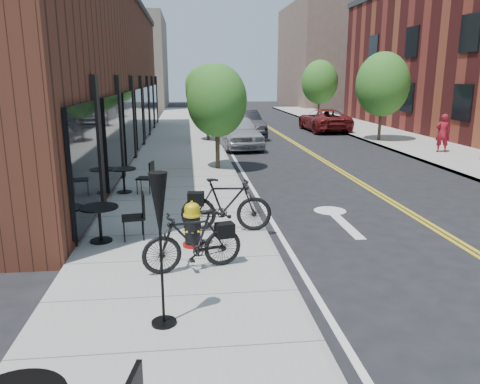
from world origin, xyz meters
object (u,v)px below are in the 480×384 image
bicycle_left (193,241)px  parked_car_far (324,120)px  parked_car_b (244,124)px  bistro_set_c (124,177)px  fire_hydrant (192,225)px  bicycle_right (226,205)px  bistro_set_b (100,219)px  pedestrian (443,133)px  parked_car_c (219,111)px  parked_car_a (238,132)px  patio_umbrella (160,218)px

bicycle_left → parked_car_far: bearing=144.3°
parked_car_b → bistro_set_c: bearing=-117.2°
fire_hydrant → bicycle_right: size_ratio=0.47×
bistro_set_b → pedestrian: bearing=29.6°
bistro_set_b → parked_car_b: 18.61m
fire_hydrant → parked_car_c: (2.52, 29.01, 0.24)m
bicycle_left → parked_car_a: parked_car_a is taller
patio_umbrella → pedestrian: size_ratio=1.24×
patio_umbrella → parked_car_far: bearing=68.8°
pedestrian → fire_hydrant: bearing=60.8°
bicycle_left → bistro_set_b: size_ratio=0.97×
parked_car_a → parked_car_c: bearing=84.3°
parked_car_b → parked_car_far: parked_car_b is taller
parked_car_a → parked_car_b: parked_car_a is taller
bistro_set_b → parked_car_b: size_ratio=0.39×
bistro_set_b → bicycle_right: bearing=-0.4°
parked_car_far → bistro_set_b: bearing=61.0°
parked_car_b → parked_car_far: 6.08m
bistro_set_b → pedestrian: pedestrian is taller
fire_hydrant → parked_car_b: parked_car_b is taller
fire_hydrant → bistro_set_c: 5.14m
bicycle_left → parked_car_b: bearing=156.6°
bicycle_left → parked_car_a: 15.55m
bistro_set_c → bicycle_left: bearing=-59.3°
bicycle_right → fire_hydrant: bearing=143.8°
fire_hydrant → bicycle_right: 1.16m
fire_hydrant → pedestrian: size_ratio=0.54×
bicycle_right → bistro_set_c: (-2.70, 3.89, -0.13)m
bistro_set_b → bistro_set_c: bistro_set_b is taller
bistro_set_b → bistro_set_c: 4.27m
fire_hydrant → parked_car_a: parked_car_a is taller
parked_car_b → parked_car_c: bearing=87.6°
bistro_set_c → bicycle_right: bearing=-42.5°
fire_hydrant → pedestrian: pedestrian is taller
parked_car_c → pedestrian: bearing=-66.6°
bicycle_right → parked_car_b: size_ratio=0.42×
fire_hydrant → patio_umbrella: bearing=-97.7°
fire_hydrant → parked_car_c: size_ratio=0.17×
fire_hydrant → parked_car_a: (2.45, 14.14, 0.24)m
parked_car_c → parked_car_a: bearing=-93.1°
parked_car_b → bicycle_right: bearing=-104.4°
parked_car_b → pedestrian: bearing=-48.5°
parked_car_c → bicycle_left: bearing=-97.6°
patio_umbrella → pedestrian: (11.84, 14.01, -0.67)m
bistro_set_c → parked_car_far: size_ratio=0.34×
bicycle_right → patio_umbrella: 4.20m
parked_car_c → pedestrian: pedestrian is taller
patio_umbrella → parked_car_far: size_ratio=0.41×
pedestrian → parked_car_a: bearing=-2.7°
bistro_set_b → parked_car_b: bearing=65.3°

